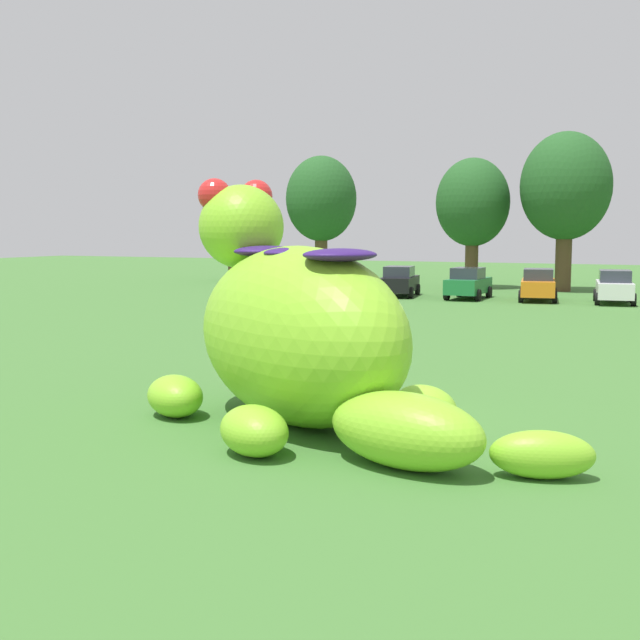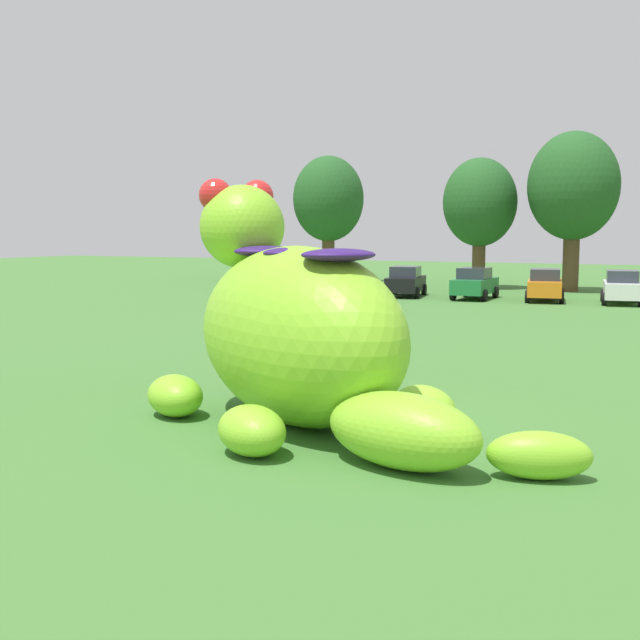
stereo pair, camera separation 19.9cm
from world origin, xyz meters
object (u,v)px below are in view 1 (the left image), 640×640
car_orange (538,285)px  spectator_near_inflatable (352,294)px  giant_inflatable_creature (299,332)px  car_white (614,287)px  car_green (468,283)px  car_black (399,281)px

car_orange → spectator_near_inflatable: 11.96m
spectator_near_inflatable → giant_inflatable_creature: bearing=-70.4°
car_orange → car_white: size_ratio=1.01×
car_green → car_orange: (3.70, 0.28, 0.00)m
car_black → car_green: bearing=-1.3°
car_black → car_white: same height
giant_inflatable_creature → car_white: 30.21m
car_black → spectator_near_inflatable: car_black is taller
giant_inflatable_creature → car_orange: size_ratio=2.14×
car_black → spectator_near_inflatable: 9.84m
car_black → spectator_near_inflatable: bearing=-83.6°
car_black → spectator_near_inflatable: (1.10, -9.78, -0.01)m
car_white → spectator_near_inflatable: car_white is taller
giant_inflatable_creature → car_orange: (-0.53, 29.96, -0.92)m
giant_inflatable_creature → car_green: giant_inflatable_creature is taller
car_white → giant_inflatable_creature: bearing=-96.3°
car_orange → spectator_near_inflatable: (-6.60, -9.97, -0.01)m
car_black → car_white: size_ratio=1.01×
car_black → car_green: (4.00, -0.09, 0.00)m
giant_inflatable_creature → car_white: (3.29, 30.01, -0.92)m
car_green → car_white: (7.52, 0.33, 0.00)m
giant_inflatable_creature → car_green: bearing=98.1°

